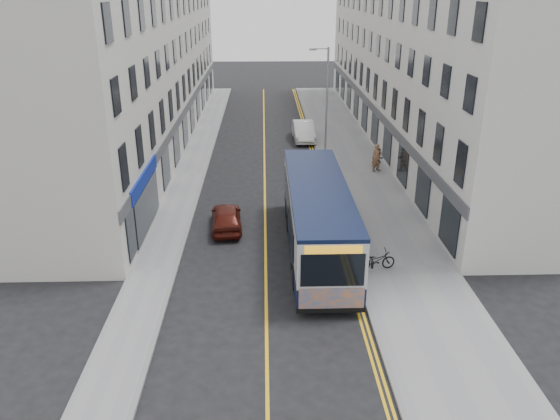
{
  "coord_description": "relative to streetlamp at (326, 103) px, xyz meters",
  "views": [
    {
      "loc": [
        -0.01,
        -22.64,
        11.76
      ],
      "look_at": [
        0.73,
        1.87,
        1.6
      ],
      "focal_mm": 35.0,
      "sensor_mm": 36.0,
      "label": 1
    }
  ],
  "objects": [
    {
      "name": "ground",
      "position": [
        -4.17,
        -14.0,
        -4.38
      ],
      "size": [
        140.0,
        140.0,
        0.0
      ],
      "primitive_type": "plane",
      "color": "black",
      "rests_on": "ground"
    },
    {
      "name": "car_white",
      "position": [
        -0.97,
        6.59,
        -3.62
      ],
      "size": [
        1.73,
        4.65,
        1.52
      ],
      "primitive_type": "imported",
      "rotation": [
        0.0,
        0.0,
        0.03
      ],
      "color": "silver",
      "rests_on": "ground"
    },
    {
      "name": "car_maroon",
      "position": [
        -6.17,
        -10.72,
        -3.74
      ],
      "size": [
        1.81,
        3.9,
        1.29
      ],
      "primitive_type": "imported",
      "rotation": [
        0.0,
        0.0,
        3.22
      ],
      "color": "#4B130C",
      "rests_on": "ground"
    },
    {
      "name": "pavement_east",
      "position": [
        2.08,
        -2.0,
        -4.32
      ],
      "size": [
        4.5,
        64.0,
        0.12
      ],
      "primitive_type": "cube",
      "color": "gray",
      "rests_on": "ground"
    },
    {
      "name": "road_dbl_yellow_inner",
      "position": [
        -0.62,
        -2.0,
        -4.38
      ],
      "size": [
        0.1,
        64.0,
        0.01
      ],
      "primitive_type": "cube",
      "color": "#ECAF15",
      "rests_on": "ground"
    },
    {
      "name": "bicycle",
      "position": [
        0.68,
        -15.55,
        -3.81
      ],
      "size": [
        1.82,
        0.94,
        0.91
      ],
      "primitive_type": "imported",
      "rotation": [
        0.0,
        0.0,
        1.77
      ],
      "color": "black",
      "rests_on": "pavement_east"
    },
    {
      "name": "terrace_west",
      "position": [
        -13.17,
        7.0,
        2.12
      ],
      "size": [
        6.0,
        46.0,
        13.0
      ],
      "primitive_type": "cube",
      "color": "beige",
      "rests_on": "ground"
    },
    {
      "name": "city_bus",
      "position": [
        -1.74,
        -13.46,
        -2.55
      ],
      "size": [
        2.69,
        11.53,
        3.35
      ],
      "color": "black",
      "rests_on": "ground"
    },
    {
      "name": "pavement_west",
      "position": [
        -9.17,
        -2.0,
        -4.32
      ],
      "size": [
        2.0,
        64.0,
        0.12
      ],
      "primitive_type": "cube",
      "color": "gray",
      "rests_on": "ground"
    },
    {
      "name": "road_dbl_yellow_outer",
      "position": [
        -0.42,
        -2.0,
        -4.38
      ],
      "size": [
        0.1,
        64.0,
        0.01
      ],
      "primitive_type": "cube",
      "color": "#ECAF15",
      "rests_on": "ground"
    },
    {
      "name": "streetlamp",
      "position": [
        0.0,
        0.0,
        0.0
      ],
      "size": [
        1.32,
        0.18,
        8.0
      ],
      "color": "gray",
      "rests_on": "ground"
    },
    {
      "name": "pedestrian_near",
      "position": [
        3.31,
        -2.02,
        -3.31
      ],
      "size": [
        0.72,
        0.5,
        1.9
      ],
      "primitive_type": "imported",
      "rotation": [
        0.0,
        0.0,
        0.06
      ],
      "color": "brown",
      "rests_on": "pavement_east"
    },
    {
      "name": "pedestrian_far",
      "position": [
        3.47,
        -1.88,
        -3.47
      ],
      "size": [
        0.97,
        0.91,
        1.59
      ],
      "primitive_type": "imported",
      "rotation": [
        0.0,
        0.0,
        0.54
      ],
      "color": "black",
      "rests_on": "pavement_east"
    },
    {
      "name": "kerb_west",
      "position": [
        -8.17,
        -2.0,
        -4.32
      ],
      "size": [
        0.18,
        64.0,
        0.13
      ],
      "primitive_type": "cube",
      "color": "slate",
      "rests_on": "ground"
    },
    {
      "name": "road_centre_line",
      "position": [
        -4.17,
        -2.0,
        -4.38
      ],
      "size": [
        0.12,
        64.0,
        0.01
      ],
      "primitive_type": "cube",
      "color": "#ECAF15",
      "rests_on": "ground"
    },
    {
      "name": "kerb_east",
      "position": [
        -0.17,
        -2.0,
        -4.32
      ],
      "size": [
        0.18,
        64.0,
        0.13
      ],
      "primitive_type": "cube",
      "color": "slate",
      "rests_on": "ground"
    },
    {
      "name": "terrace_east",
      "position": [
        7.33,
        7.0,
        2.12
      ],
      "size": [
        6.0,
        46.0,
        13.0
      ],
      "primitive_type": "cube",
      "color": "silver",
      "rests_on": "ground"
    }
  ]
}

